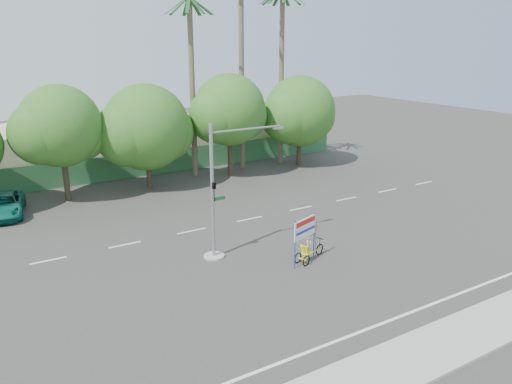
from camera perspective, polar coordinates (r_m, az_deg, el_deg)
ground at (r=24.40m, az=4.81°, el=-9.49°), size 120.00×120.00×0.00m
sidewalk_near at (r=19.66m, az=18.29°, el=-17.30°), size 50.00×2.40×0.12m
fence at (r=42.34m, az=-12.42°, el=3.16°), size 38.00×0.08×2.00m
building_left at (r=44.57m, az=-26.69°, el=3.73°), size 12.00×8.00×4.00m
building_right at (r=49.20m, az=-5.36°, el=6.34°), size 14.00×8.00×3.60m
tree_left at (r=36.53m, az=-21.53°, el=6.71°), size 6.66×5.60×8.07m
tree_center at (r=38.06m, az=-12.51°, el=6.95°), size 7.62×6.40×7.85m
tree_right at (r=40.69m, az=-3.12°, el=9.06°), size 6.90×5.80×8.36m
tree_far_right at (r=44.45m, az=4.97°, el=8.93°), size 7.38×6.20×7.94m
palm_tall at (r=42.60m, az=-1.70°, el=16.49°), size 3.73×3.79×17.45m
palm_mid at (r=44.72m, az=2.94°, el=15.14°), size 3.73×3.79×15.45m
palm_short at (r=40.62m, az=-7.38°, el=14.07°), size 3.73×3.79×14.45m
traffic_signal at (r=25.38m, az=-4.34°, el=-1.27°), size 4.72×1.10×7.00m
trike_billboard at (r=25.48m, az=5.91°, el=-5.79°), size 2.47×1.08×2.54m
pickup_truck at (r=35.85m, az=-26.84°, el=-1.35°), size 3.13×5.31×1.39m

